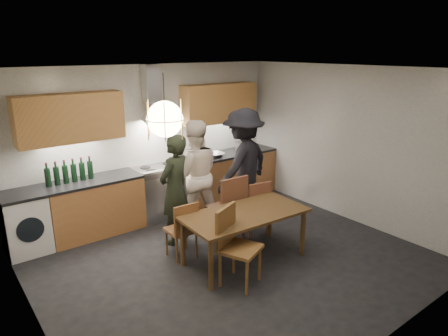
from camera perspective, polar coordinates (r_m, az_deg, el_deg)
ground at (r=5.79m, az=0.83°, el=-12.73°), size 5.00×5.00×0.00m
room_shell at (r=5.17m, az=0.91°, el=3.98°), size 5.02×4.52×2.61m
counter_run at (r=7.11m, az=-8.80°, el=-3.20°), size 5.00×0.62×0.90m
range_stove at (r=7.10m, az=-8.94°, el=-3.31°), size 0.90×0.60×0.92m
wall_fixtures at (r=6.85m, az=-9.98°, el=8.29°), size 4.30×0.54×1.10m
pendant_lamp at (r=4.46m, az=-8.44°, el=6.92°), size 0.43×0.43×0.70m
dining_table at (r=5.47m, az=2.97°, el=-7.15°), size 1.74×0.94×0.72m
chair_back_left at (r=5.59m, az=-5.79°, el=-8.38°), size 0.40×0.40×0.84m
chair_back_mid at (r=6.01m, az=0.83°, el=-5.22°), size 0.49×0.49×1.05m
chair_back_right at (r=6.29m, az=4.65°, el=-5.17°), size 0.46×0.46×0.89m
chair_front at (r=5.00m, az=1.38°, el=-10.33°), size 0.59×0.59×1.00m
person_left at (r=5.98m, az=-7.03°, el=-3.08°), size 0.72×0.61×1.67m
person_mid at (r=6.46m, az=-4.26°, el=-0.95°), size 1.06×0.96×1.78m
person_right at (r=6.77m, az=2.76°, el=0.49°), size 1.38×1.02×1.91m
mixing_bowl at (r=7.47m, az=-1.21°, el=1.90°), size 0.34×0.34×0.08m
stock_pot at (r=7.95m, az=2.40°, el=3.10°), size 0.25×0.25×0.16m
wine_bottles at (r=6.44m, az=-21.22°, el=-0.40°), size 0.71×0.08×0.36m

